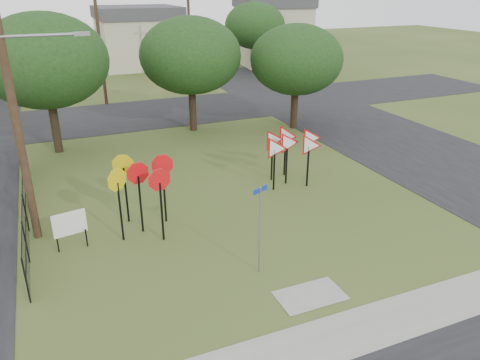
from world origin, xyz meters
The scene contains 19 objects.
ground centered at (0.00, 0.00, 0.00)m, with size 140.00×140.00×0.00m, color #34471A.
sidewalk centered at (0.00, -4.20, 0.01)m, with size 30.00×1.60×0.02m, color gray.
street_right centered at (12.00, 10.00, 0.01)m, with size 8.00×50.00×0.02m, color black.
street_far centered at (0.00, 20.00, 0.01)m, with size 60.00×8.00×0.02m, color black.
curb_pad centered at (0.00, -2.40, 0.01)m, with size 2.00×1.20×0.02m, color gray.
street_name_sign centered at (-0.84, -0.64, 1.69)m, with size 0.56×0.27×2.93m.
stop_sign_cluster centered at (-3.61, 3.44, 2.02)m, with size 2.56×2.14×2.75m.
yield_sign_cluster centered at (3.50, 5.41, 1.83)m, with size 3.15×2.23×2.50m.
info_board centered at (-6.19, 3.11, 0.95)m, with size 1.12×0.26×1.42m.
utility_pole_main centered at (-7.24, 4.50, 5.21)m, with size 3.55×0.33×10.00m.
far_pole_a centered at (-2.00, 24.00, 4.60)m, with size 1.40×0.24×9.00m.
far_pole_b centered at (6.00, 28.00, 4.35)m, with size 1.40×0.24×8.50m.
fence_run centered at (-7.60, 6.25, 0.78)m, with size 0.05×11.55×1.50m.
house_mid centered at (4.00, 40.00, 3.15)m, with size 8.40×8.40×6.20m.
house_right centered at (18.00, 36.00, 3.65)m, with size 8.30×8.30×7.20m.
tree_near_left centered at (-6.00, 14.00, 4.86)m, with size 6.40×6.40×7.27m.
tree_near_mid centered at (2.00, 15.00, 4.54)m, with size 6.00×6.00×6.80m.
tree_near_right centered at (8.00, 13.00, 4.22)m, with size 5.60×5.60×6.33m.
tree_far_right centered at (14.00, 32.00, 4.54)m, with size 6.00×6.00×6.80m.
Camera 1 is at (-6.36, -12.03, 8.54)m, focal length 35.00 mm.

